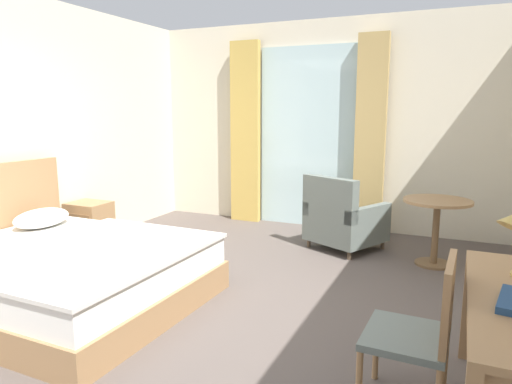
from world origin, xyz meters
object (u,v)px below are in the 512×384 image
at_px(armchair_by_window, 343,221).
at_px(round_cafe_table, 437,217).
at_px(nightstand, 90,225).
at_px(bed, 59,270).
at_px(desk_chair, 422,327).

distance_m(armchair_by_window, round_cafe_table, 1.06).
bearing_deg(nightstand, bed, -55.86).
bearing_deg(round_cafe_table, nightstand, -164.97).
height_order(bed, desk_chair, bed).
height_order(bed, nightstand, bed).
xyz_separation_m(desk_chair, round_cafe_table, (-0.06, 2.64, 0.03)).
bearing_deg(desk_chair, bed, 173.83).
xyz_separation_m(bed, nightstand, (-0.89, 1.31, 0.00)).
bearing_deg(desk_chair, round_cafe_table, 91.24).
xyz_separation_m(bed, desk_chair, (2.96, -0.32, 0.22)).
height_order(armchair_by_window, round_cafe_table, armchair_by_window).
bearing_deg(armchair_by_window, nightstand, -156.65).
bearing_deg(round_cafe_table, desk_chair, -88.76).
bearing_deg(bed, nightstand, 124.14).
relative_size(nightstand, round_cafe_table, 0.79).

